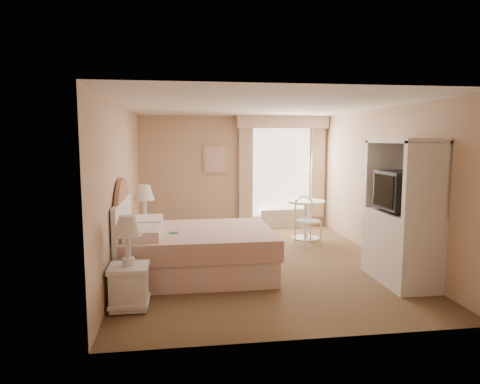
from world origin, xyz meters
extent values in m
cube|color=brown|center=(0.00, 0.00, 0.00)|extent=(4.20, 5.50, 0.01)
cube|color=silver|center=(0.00, 0.00, 2.50)|extent=(4.20, 5.50, 0.01)
cube|color=#D1AB8B|center=(0.00, 2.75, 1.25)|extent=(4.20, 0.01, 2.50)
cube|color=#D1AB8B|center=(0.00, -2.75, 1.25)|extent=(4.20, 0.01, 2.50)
cube|color=#D1AB8B|center=(-2.10, 0.00, 1.25)|extent=(0.01, 5.50, 2.50)
cube|color=#D1AB8B|center=(2.10, 0.00, 1.25)|extent=(0.01, 5.50, 2.50)
cube|color=white|center=(1.05, 2.72, 1.25)|extent=(1.30, 0.02, 2.00)
cube|color=#C8A98C|center=(0.22, 2.67, 1.25)|extent=(0.30, 0.08, 2.05)
cube|color=#C8A98C|center=(1.88, 2.67, 1.25)|extent=(0.30, 0.08, 2.05)
cube|color=#DEA290|center=(1.05, 2.63, 2.37)|extent=(2.05, 0.20, 0.28)
cube|color=beige|center=(1.05, 2.63, 0.21)|extent=(1.00, 0.22, 0.42)
cube|color=tan|center=(-0.45, 2.72, 1.55)|extent=(0.52, 0.03, 0.62)
cube|color=beige|center=(-0.45, 2.70, 1.55)|extent=(0.42, 0.02, 0.52)
cube|color=#DEA290|center=(-1.00, -0.48, 0.19)|extent=(2.16, 1.65, 0.37)
cube|color=beige|center=(-1.00, -0.48, 0.52)|extent=(2.23, 1.71, 0.29)
cube|color=beige|center=(-1.74, -0.87, 0.72)|extent=(0.46, 0.64, 0.14)
cube|color=beige|center=(-1.74, -0.09, 0.72)|extent=(0.46, 0.64, 0.14)
cube|color=#25893D|center=(-1.33, -0.63, 0.66)|extent=(0.14, 0.10, 0.01)
cube|color=silver|center=(-2.05, -0.48, 0.57)|extent=(0.06, 1.75, 1.13)
cylinder|color=#A67058|center=(-2.05, -0.48, 0.67)|extent=(0.05, 1.55, 1.55)
cube|color=white|center=(-1.84, -1.70, 0.24)|extent=(0.42, 0.42, 0.45)
cube|color=white|center=(-1.84, -1.70, 0.50)|extent=(0.45, 0.45, 0.05)
cube|color=white|center=(-1.84, -1.70, 0.09)|extent=(0.45, 0.45, 0.05)
cylinder|color=silver|center=(-1.84, -1.70, 0.57)|extent=(0.14, 0.14, 0.09)
cylinder|color=silver|center=(-1.84, -1.70, 0.75)|extent=(0.06, 0.06, 0.36)
cone|color=silver|center=(-1.84, -1.70, 1.00)|extent=(0.33, 0.33, 0.24)
cube|color=white|center=(-1.84, 0.71, 0.27)|extent=(0.45, 0.45, 0.49)
cube|color=white|center=(-1.84, 0.71, 0.54)|extent=(0.49, 0.49, 0.06)
cube|color=white|center=(-1.84, 0.71, 0.10)|extent=(0.49, 0.49, 0.05)
cylinder|color=silver|center=(-1.84, 0.71, 0.62)|extent=(0.16, 0.16, 0.10)
cylinder|color=silver|center=(-1.84, 0.71, 0.82)|extent=(0.07, 0.07, 0.39)
cone|color=silver|center=(-1.84, 0.71, 1.08)|extent=(0.36, 0.36, 0.26)
cylinder|color=silver|center=(1.26, 1.45, 0.02)|extent=(0.55, 0.55, 0.03)
cylinder|color=silver|center=(1.26, 1.45, 0.39)|extent=(0.08, 0.08, 0.74)
cylinder|color=white|center=(1.26, 1.45, 0.76)|extent=(0.74, 0.74, 0.04)
cylinder|color=silver|center=(1.02, 0.72, 0.23)|extent=(0.03, 0.03, 0.45)
cylinder|color=silver|center=(1.35, 0.82, 0.23)|extent=(0.03, 0.03, 0.45)
cylinder|color=silver|center=(0.93, 1.05, 0.23)|extent=(0.03, 0.03, 0.45)
cylinder|color=silver|center=(1.26, 1.15, 0.23)|extent=(0.03, 0.03, 0.45)
cylinder|color=white|center=(1.14, 0.94, 0.46)|extent=(0.55, 0.55, 0.04)
torus|color=silver|center=(1.10, 1.07, 0.71)|extent=(0.45, 0.22, 0.44)
cylinder|color=silver|center=(0.93, 1.05, 0.66)|extent=(0.03, 0.03, 0.40)
cylinder|color=silver|center=(1.26, 1.15, 0.66)|extent=(0.03, 0.03, 0.40)
cube|color=white|center=(1.81, -1.23, 0.49)|extent=(0.60, 1.20, 0.98)
cube|color=white|center=(1.81, -1.79, 1.48)|extent=(0.60, 0.09, 0.98)
cube|color=white|center=(1.81, -0.67, 1.48)|extent=(0.60, 0.09, 0.98)
cube|color=white|center=(1.81, -1.23, 1.97)|extent=(0.60, 1.20, 0.07)
cube|color=white|center=(2.08, -1.23, 1.48)|extent=(0.04, 1.20, 0.98)
cube|color=black|center=(1.78, -1.23, 1.29)|extent=(0.53, 0.66, 0.53)
cube|color=black|center=(1.52, -1.23, 1.29)|extent=(0.02, 0.55, 0.44)
camera|label=1|loc=(-1.24, -6.68, 1.99)|focal=32.00mm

